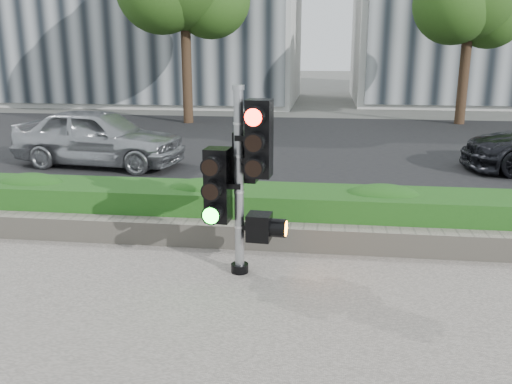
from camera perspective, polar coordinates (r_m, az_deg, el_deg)
ground at (r=6.00m, az=0.48°, el=-12.62°), size 120.00×120.00×0.00m
road at (r=15.54m, az=4.99°, el=4.74°), size 60.00×13.00×0.02m
curb at (r=8.88m, az=2.96°, el=-2.83°), size 60.00×0.25×0.12m
stone_wall at (r=7.66m, az=2.22°, el=-4.70°), size 12.00×0.32×0.34m
hedge at (r=8.22m, az=2.65°, el=-2.06°), size 12.00×1.00×0.68m
traffic_signal at (r=6.54m, az=-1.47°, el=2.07°), size 0.82×0.62×2.33m
car_silver at (r=13.42m, az=-16.20°, el=5.58°), size 4.21×2.11×1.38m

